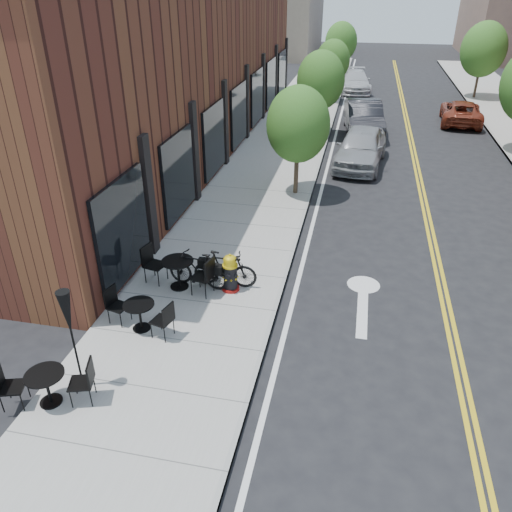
# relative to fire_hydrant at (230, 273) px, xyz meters

# --- Properties ---
(ground) EXTENTS (120.00, 120.00, 0.00)m
(ground) POSITION_rel_fire_hydrant_xyz_m (1.29, -2.18, -0.60)
(ground) COLOR black
(ground) RESTS_ON ground
(sidewalk_near) EXTENTS (4.00, 70.00, 0.12)m
(sidewalk_near) POSITION_rel_fire_hydrant_xyz_m (-0.71, 7.82, -0.54)
(sidewalk_near) COLOR #9E9B93
(sidewalk_near) RESTS_ON ground
(building_near) EXTENTS (5.00, 28.00, 7.00)m
(building_near) POSITION_rel_fire_hydrant_xyz_m (-5.21, 11.82, 2.90)
(building_near) COLOR #4A2017
(building_near) RESTS_ON ground
(bg_building_left) EXTENTS (8.00, 14.00, 10.00)m
(bg_building_left) POSITION_rel_fire_hydrant_xyz_m (-6.71, 45.82, 4.40)
(bg_building_left) COLOR #726656
(bg_building_left) RESTS_ON ground
(tree_near_a) EXTENTS (2.20, 2.20, 3.81)m
(tree_near_a) POSITION_rel_fire_hydrant_xyz_m (0.69, 6.82, 2.00)
(tree_near_a) COLOR #382B1E
(tree_near_a) RESTS_ON sidewalk_near
(tree_near_b) EXTENTS (2.30, 2.30, 3.98)m
(tree_near_b) POSITION_rel_fire_hydrant_xyz_m (0.69, 14.82, 2.11)
(tree_near_b) COLOR #382B1E
(tree_near_b) RESTS_ON sidewalk_near
(tree_near_c) EXTENTS (2.10, 2.10, 3.67)m
(tree_near_c) POSITION_rel_fire_hydrant_xyz_m (0.69, 22.82, 1.93)
(tree_near_c) COLOR #382B1E
(tree_near_c) RESTS_ON sidewalk_near
(tree_near_d) EXTENTS (2.40, 2.40, 4.11)m
(tree_near_d) POSITION_rel_fire_hydrant_xyz_m (0.69, 30.82, 2.19)
(tree_near_d) COLOR #382B1E
(tree_near_d) RESTS_ON sidewalk_near
(tree_far_c) EXTENTS (2.80, 2.80, 4.62)m
(tree_far_c) POSITION_rel_fire_hydrant_xyz_m (9.89, 25.82, 2.46)
(tree_far_c) COLOR #382B1E
(tree_far_c) RESTS_ON sidewalk_far
(fire_hydrant) EXTENTS (0.58, 0.58, 1.01)m
(fire_hydrant) POSITION_rel_fire_hydrant_xyz_m (0.00, 0.00, 0.00)
(fire_hydrant) COLOR maroon
(fire_hydrant) RESTS_ON sidewalk_near
(bicycle_left) EXTENTS (1.67, 0.67, 0.97)m
(bicycle_left) POSITION_rel_fire_hydrant_xyz_m (-0.83, -0.02, 0.01)
(bicycle_left) COLOR black
(bicycle_left) RESTS_ON sidewalk_near
(bicycle_right) EXTENTS (1.64, 0.52, 0.98)m
(bicycle_right) POSITION_rel_fire_hydrant_xyz_m (-0.18, 0.15, 0.01)
(bicycle_right) COLOR black
(bicycle_right) RESTS_ON sidewalk_near
(bistro_set_a) EXTENTS (1.68, 0.89, 0.89)m
(bistro_set_a) POSITION_rel_fire_hydrant_xyz_m (-2.31, -4.41, -0.03)
(bistro_set_a) COLOR black
(bistro_set_a) RESTS_ON sidewalk_near
(bistro_set_b) EXTENTS (1.64, 0.84, 0.86)m
(bistro_set_b) POSITION_rel_fire_hydrant_xyz_m (-1.56, -1.97, -0.05)
(bistro_set_b) COLOR black
(bistro_set_b) RESTS_ON sidewalk_near
(bistro_set_c) EXTENTS (1.91, 0.96, 1.00)m
(bistro_set_c) POSITION_rel_fire_hydrant_xyz_m (-1.31, -0.16, 0.02)
(bistro_set_c) COLOR black
(bistro_set_c) RESTS_ON sidewalk_near
(patio_umbrella) EXTENTS (0.35, 0.35, 2.16)m
(patio_umbrella) POSITION_rel_fire_hydrant_xyz_m (-1.95, -3.88, 1.07)
(patio_umbrella) COLOR black
(patio_umbrella) RESTS_ON sidewalk_near
(parked_car_a) EXTENTS (2.35, 4.81, 1.58)m
(parked_car_a) POSITION_rel_fire_hydrant_xyz_m (2.89, 10.73, 0.19)
(parked_car_a) COLOR gray
(parked_car_a) RESTS_ON ground
(parked_car_b) EXTENTS (2.27, 5.03, 1.60)m
(parked_car_b) POSITION_rel_fire_hydrant_xyz_m (2.89, 15.89, 0.20)
(parked_car_b) COLOR black
(parked_car_b) RESTS_ON ground
(parked_car_c) EXTENTS (2.43, 4.94, 1.38)m
(parked_car_c) POSITION_rel_fire_hydrant_xyz_m (2.09, 26.76, 0.09)
(parked_car_c) COLOR silver
(parked_car_c) RESTS_ON ground
(parked_car_far) EXTENTS (2.40, 4.57, 1.23)m
(parked_car_far) POSITION_rel_fire_hydrant_xyz_m (8.07, 18.99, 0.01)
(parked_car_far) COLOR maroon
(parked_car_far) RESTS_ON ground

